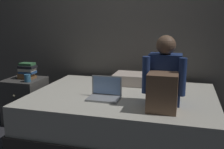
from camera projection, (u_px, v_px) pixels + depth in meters
The scene contains 9 objects.
ground_plane at pixel (97, 146), 2.76m from camera, with size 8.00×8.00×0.00m, color #2D2D33.
wall_back at pixel (125, 15), 3.60m from camera, with size 5.60×0.10×2.70m, color #605B56.
bed at pixel (123, 116), 2.93m from camera, with size 2.00×1.50×0.50m.
nightstand at pixel (26, 100), 3.37m from camera, with size 0.44×0.46×0.56m.
person_sitting at pixel (164, 80), 2.42m from camera, with size 0.39×0.44×0.66m.
laptop at pixel (105, 93), 2.70m from camera, with size 0.32×0.23×0.22m.
pillow at pixel (137, 79), 3.27m from camera, with size 0.56×0.36×0.13m, color beige.
book_stack at pixel (27, 71), 3.31m from camera, with size 0.22×0.15×0.20m.
mug at pixel (27, 78), 3.15m from camera, with size 0.08×0.08×0.09m, color teal.
Camera 1 is at (0.83, -2.40, 1.31)m, focal length 42.41 mm.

